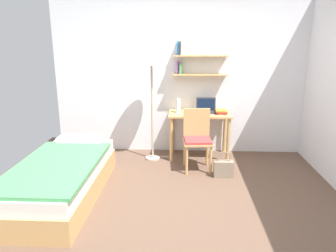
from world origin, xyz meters
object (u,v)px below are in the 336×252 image
standing_lamp (151,62)px  laptop (206,108)px  water_bottle (178,106)px  desk (199,122)px  desk_chair (197,137)px  bed (62,178)px  handbag (223,168)px  book_stack (221,112)px

standing_lamp → laptop: standing_lamp is taller
standing_lamp → water_bottle: 0.82m
desk → desk_chair: 0.51m
bed → standing_lamp: (1.00, 1.35, 1.33)m
desk → laptop: size_ratio=3.06×
laptop → water_bottle: (-0.46, -0.08, 0.06)m
laptop → handbag: bearing=-76.4°
laptop → standing_lamp: bearing=-165.6°
water_bottle → desk: bearing=-0.9°
bed → laptop: size_ratio=6.24×
desk_chair → laptop: bearing=74.8°
laptop → handbag: 1.14m
desk → laptop: 0.25m
standing_lamp → book_stack: 1.36m
bed → standing_lamp: standing_lamp is taller
book_stack → handbag: (-0.03, -0.77, -0.66)m
desk → desk_chair: bearing=-95.8°
bed → laptop: (1.87, 1.57, 0.57)m
book_stack → desk: bearing=174.6°
desk_chair → standing_lamp: 1.33m
bed → book_stack: book_stack is taller
bed → laptop: laptop is taller
book_stack → handbag: book_stack is taller
bed → desk_chair: size_ratio=2.25×
standing_lamp → book_stack: standing_lamp is taller
standing_lamp → water_bottle: (0.41, 0.14, -0.70)m
book_stack → standing_lamp: bearing=-174.6°
desk → standing_lamp: standing_lamp is taller
bed → book_stack: size_ratio=9.39×
handbag → standing_lamp: bearing=148.6°
laptop → water_bottle: bearing=-170.2°
water_bottle → handbag: water_bottle is taller
bed → handbag: 2.20m
desk → handbag: (0.32, -0.80, -0.48)m
handbag → desk: bearing=111.9°
bed → desk: desk is taller
bed → laptop: 2.51m
bed → book_stack: (2.11, 1.45, 0.55)m
bed → desk_chair: desk_chair is taller
bed → desk_chair: 1.99m
book_stack → bed: bearing=-145.4°
desk → book_stack: bearing=-5.4°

